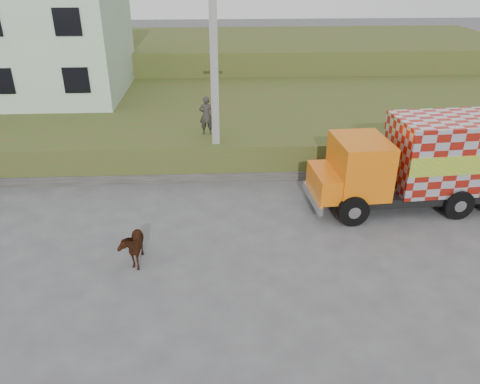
{
  "coord_description": "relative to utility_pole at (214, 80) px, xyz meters",
  "views": [
    {
      "loc": [
        -0.96,
        -13.37,
        8.3
      ],
      "look_at": [
        -0.23,
        0.48,
        1.3
      ],
      "focal_mm": 35.0,
      "sensor_mm": 36.0,
      "label": 1
    }
  ],
  "objects": [
    {
      "name": "utility_pole",
      "position": [
        0.0,
        0.0,
        0.0
      ],
      "size": [
        1.2,
        0.3,
        8.0
      ],
      "color": "gray",
      "rests_on": "ground"
    },
    {
      "name": "pedestrian",
      "position": [
        -0.39,
        1.11,
        -1.76
      ],
      "size": [
        0.6,
        0.4,
        1.64
      ],
      "primitive_type": "imported",
      "rotation": [
        0.0,
        0.0,
        3.16
      ],
      "color": "#312E2C",
      "rests_on": "embankment"
    },
    {
      "name": "embankment_far",
      "position": [
        1.0,
        17.4,
        -2.58
      ],
      "size": [
        40.0,
        12.0,
        3.0
      ],
      "primitive_type": "cube",
      "color": "#38551C",
      "rests_on": "ground"
    },
    {
      "name": "cargo_truck",
      "position": [
        7.55,
        -2.89,
        -2.36
      ],
      "size": [
        7.59,
        3.03,
        3.32
      ],
      "rotation": [
        0.0,
        0.0,
        0.07
      ],
      "color": "black",
      "rests_on": "ground"
    },
    {
      "name": "embankment",
      "position": [
        1.0,
        5.4,
        -3.33
      ],
      "size": [
        40.0,
        12.0,
        1.5
      ],
      "primitive_type": "cube",
      "color": "#38551C",
      "rests_on": "ground"
    },
    {
      "name": "cow",
      "position": [
        -2.57,
        -6.06,
        -3.48
      ],
      "size": [
        0.72,
        1.45,
        1.2
      ],
      "primitive_type": "imported",
      "rotation": [
        0.0,
        0.0,
        0.05
      ],
      "color": "black",
      "rests_on": "ground"
    },
    {
      "name": "ground",
      "position": [
        1.0,
        -4.6,
        -4.08
      ],
      "size": [
        120.0,
        120.0,
        0.0
      ],
      "primitive_type": "plane",
      "color": "#474749",
      "rests_on": "ground"
    },
    {
      "name": "building",
      "position": [
        -10.0,
        8.4,
        0.42
      ],
      "size": [
        10.0,
        8.0,
        6.0
      ],
      "primitive_type": "cube",
      "color": "#B3CCAE",
      "rests_on": "embankment"
    },
    {
      "name": "retaining_strip",
      "position": [
        -1.0,
        -0.4,
        -3.88
      ],
      "size": [
        16.0,
        0.5,
        0.4
      ],
      "primitive_type": "cube",
      "color": "#595651",
      "rests_on": "ground"
    }
  ]
}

